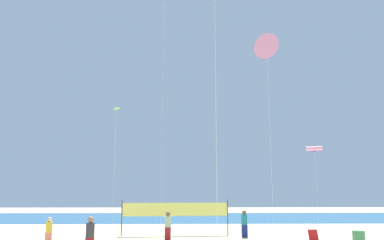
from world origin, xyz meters
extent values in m
cube|color=#28608C|center=(0.00, 30.20, 0.00)|extent=(120.00, 20.00, 0.01)
cube|color=navy|center=(3.88, 9.28, 0.39)|extent=(0.38, 0.23, 0.79)
cylinder|color=#19727A|center=(3.88, 9.28, 1.12)|extent=(0.40, 0.40, 0.65)
sphere|color=brown|center=(3.88, 9.28, 1.59)|extent=(0.29, 0.29, 0.29)
cube|color=maroon|center=(-1.11, 7.84, 0.39)|extent=(0.37, 0.22, 0.78)
cylinder|color=#99B28C|center=(-1.11, 7.84, 1.10)|extent=(0.39, 0.39, 0.64)
sphere|color=brown|center=(-1.11, 7.84, 1.57)|extent=(0.29, 0.29, 0.29)
cube|color=#EA7260|center=(-7.62, 5.37, 0.35)|extent=(0.34, 0.20, 0.70)
cylinder|color=gold|center=(-7.62, 5.37, 0.99)|extent=(0.35, 0.35, 0.58)
sphere|color=beige|center=(-7.62, 5.37, 1.42)|extent=(0.26, 0.26, 0.26)
cylinder|color=#2D2D33|center=(-4.58, 2.02, 1.14)|extent=(0.40, 0.40, 0.66)
sphere|color=#997051|center=(-4.58, 2.02, 1.62)|extent=(0.30, 0.30, 0.30)
cube|color=red|center=(6.95, 4.76, 0.60)|extent=(0.52, 0.23, 0.57)
cylinder|color=#3F7F4C|center=(9.51, 4.87, 0.41)|extent=(0.67, 0.67, 0.81)
cylinder|color=#4C4C51|center=(-4.34, 10.23, 1.20)|extent=(0.08, 0.08, 2.40)
cylinder|color=#4C4C51|center=(2.97, 10.93, 1.20)|extent=(0.08, 0.08, 2.40)
cube|color=#EAE566|center=(-0.68, 10.58, 1.73)|extent=(7.31, 0.72, 0.90)
cylinder|color=silver|center=(-4.65, 8.49, 4.20)|extent=(0.01, 0.01, 8.40)
pyramid|color=#8CD833|center=(-4.66, 8.47, 8.45)|extent=(0.62, 0.63, 0.30)
cylinder|color=silver|center=(-1.95, 15.37, 10.55)|extent=(0.01, 0.01, 21.11)
cylinder|color=silver|center=(1.85, 6.41, 8.16)|extent=(0.01, 0.01, 16.32)
cylinder|color=silver|center=(11.67, 17.73, 3.39)|extent=(0.01, 0.01, 6.78)
cylinder|color=pink|center=(11.67, 17.73, 6.78)|extent=(1.44, 0.80, 0.37)
sphere|color=purple|center=(11.67, 17.73, 6.50)|extent=(0.22, 0.22, 0.22)
cylinder|color=silver|center=(1.48, 2.39, 9.17)|extent=(0.01, 0.01, 18.35)
cylinder|color=silver|center=(4.93, 5.39, 5.84)|extent=(0.01, 0.01, 11.67)
cone|color=pink|center=(4.93, 5.39, 11.67)|extent=(1.47, 1.19, 1.63)
camera|label=1|loc=(-0.22, -17.32, 2.90)|focal=36.78mm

